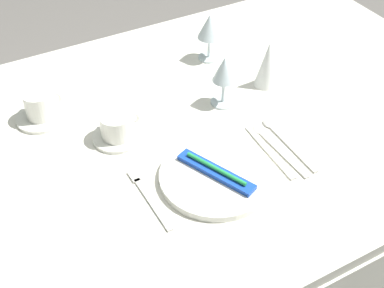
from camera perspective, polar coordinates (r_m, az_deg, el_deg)
ground_plane at (r=1.97m, az=-0.28°, el=-14.83°), size 6.00×6.00×0.00m
dining_table at (r=1.46m, az=-0.36°, el=-0.52°), size 1.80×1.11×0.74m
dinner_plate at (r=1.26m, az=2.63°, el=-3.57°), size 0.27×0.27×0.02m
toothbrush_package at (r=1.25m, az=2.65°, el=-3.03°), size 0.12×0.21×0.02m
fork_outer at (r=1.22m, az=-4.88°, el=-5.75°), size 0.02×0.21×0.00m
dinner_knife at (r=1.34m, az=8.63°, el=-0.98°), size 0.03×0.22×0.00m
spoon_soup at (r=1.37m, az=8.88°, el=-0.04°), size 0.03×0.23×0.01m
spoon_dessert at (r=1.39m, az=9.94°, el=0.62°), size 0.03×0.23×0.01m
saucer_left at (r=1.38m, az=-8.13°, el=0.85°), size 0.13×0.13×0.01m
coffee_cup_left at (r=1.36m, az=-8.21°, el=2.06°), size 0.11×0.09×0.07m
saucer_right at (r=1.49m, az=-16.14°, el=2.87°), size 0.14×0.14×0.01m
coffee_cup_right at (r=1.47m, az=-16.38°, el=4.19°), size 0.10×0.08×0.07m
wine_glass_centre at (r=1.63m, az=1.92°, el=12.57°), size 0.07×0.07×0.15m
wine_glass_left at (r=1.43m, az=3.54°, el=7.86°), size 0.07×0.07×0.15m
napkin_folded at (r=1.54m, az=8.27°, el=8.63°), size 0.07×0.07×0.14m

